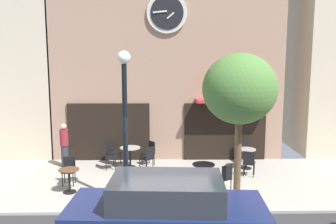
# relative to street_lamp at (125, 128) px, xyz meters

# --- Properties ---
(clock_building) EXTENTS (9.31, 3.21, 11.51)m
(clock_building) POSITION_rel_street_lamp_xyz_m (1.21, 5.46, 3.74)
(clock_building) COLOR #9E7A66
(clock_building) RESTS_ON ground_plane
(street_lamp) EXTENTS (0.36, 0.36, 4.29)m
(street_lamp) POSITION_rel_street_lamp_xyz_m (0.00, 0.00, 0.00)
(street_lamp) COLOR black
(street_lamp) RESTS_ON ground_plane
(street_tree) EXTENTS (2.10, 1.89, 4.24)m
(street_tree) POSITION_rel_street_lamp_xyz_m (3.19, 0.22, 1.04)
(street_tree) COLOR brown
(street_tree) RESTS_ON ground_plane
(cafe_table_leftmost) EXTENTS (0.62, 0.62, 0.74)m
(cafe_table_leftmost) POSITION_rel_street_lamp_xyz_m (-1.83, 0.87, -1.69)
(cafe_table_leftmost) COLOR black
(cafe_table_leftmost) RESTS_ON ground_plane
(cafe_table_near_door) EXTENTS (0.77, 0.77, 0.77)m
(cafe_table_near_door) POSITION_rel_street_lamp_xyz_m (-0.18, 3.41, -1.61)
(cafe_table_near_door) COLOR black
(cafe_table_near_door) RESTS_ON ground_plane
(cafe_table_center_left) EXTENTS (0.72, 0.72, 0.72)m
(cafe_table_center_left) POSITION_rel_street_lamp_xyz_m (2.35, 1.40, -1.66)
(cafe_table_center_left) COLOR black
(cafe_table_center_left) RESTS_ON ground_plane
(cafe_table_rightmost) EXTENTS (0.68, 0.68, 0.75)m
(cafe_table_rightmost) POSITION_rel_street_lamp_xyz_m (4.15, 3.19, -1.66)
(cafe_table_rightmost) COLOR black
(cafe_table_rightmost) RESTS_ON ground_plane
(cafe_chair_outer) EXTENTS (0.57, 0.57, 0.90)m
(cafe_chair_outer) POSITION_rel_street_lamp_xyz_m (0.49, 2.97, -1.65)
(cafe_chair_outer) COLOR black
(cafe_chair_outer) RESTS_ON ground_plane
(cafe_chair_curbside) EXTENTS (0.51, 0.51, 0.90)m
(cafe_chair_curbside) POSITION_rel_street_lamp_xyz_m (4.03, 2.31, -1.65)
(cafe_chair_curbside) COLOR black
(cafe_chair_curbside) RESTS_ON ground_plane
(cafe_chair_mid_row) EXTENTS (0.42, 0.42, 0.90)m
(cafe_chair_mid_row) POSITION_rel_street_lamp_xyz_m (-2.02, 1.63, -1.65)
(cafe_chair_mid_row) COLOR black
(cafe_chair_mid_row) RESTS_ON ground_plane
(cafe_chair_corner) EXTENTS (0.55, 0.55, 0.90)m
(cafe_chair_corner) POSITION_rel_street_lamp_xyz_m (-0.91, 3.87, -1.65)
(cafe_chair_corner) COLOR black
(cafe_chair_corner) RESTS_ON ground_plane
(cafe_chair_by_entrance) EXTENTS (0.46, 0.46, 0.90)m
(cafe_chair_by_entrance) POSITION_rel_street_lamp_xyz_m (-0.98, 3.21, -1.65)
(cafe_chair_by_entrance) COLOR black
(cafe_chair_by_entrance) RESTS_ON ground_plane
(cafe_chair_facing_wall) EXTENTS (0.46, 0.46, 0.90)m
(cafe_chair_facing_wall) POSITION_rel_street_lamp_xyz_m (4.20, 4.06, -1.65)
(cafe_chair_facing_wall) COLOR black
(cafe_chair_facing_wall) RESTS_ON ground_plane
(cafe_chair_near_tree) EXTENTS (0.56, 0.56, 0.90)m
(cafe_chair_near_tree) POSITION_rel_street_lamp_xyz_m (0.54, 3.80, -1.65)
(cafe_chair_near_tree) COLOR black
(cafe_chair_near_tree) RESTS_ON ground_plane
(cafe_chair_right_end) EXTENTS (0.54, 0.54, 0.90)m
(cafe_chair_right_end) POSITION_rel_street_lamp_xyz_m (2.92, 0.74, -1.65)
(cafe_chair_right_end) COLOR black
(cafe_chair_right_end) RESTS_ON ground_plane
(pedestrian_maroon) EXTENTS (0.45, 0.45, 1.67)m
(pedestrian_maroon) POSITION_rel_street_lamp_xyz_m (-2.65, 3.47, -1.32)
(pedestrian_maroon) COLOR #2D2D38
(pedestrian_maroon) RESTS_ON ground_plane
(parked_car_navy) EXTENTS (4.39, 2.20, 1.55)m
(parked_car_navy) POSITION_rel_street_lamp_xyz_m (1.12, -2.34, -1.42)
(parked_car_navy) COLOR navy
(parked_car_navy) RESTS_ON ground_plane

